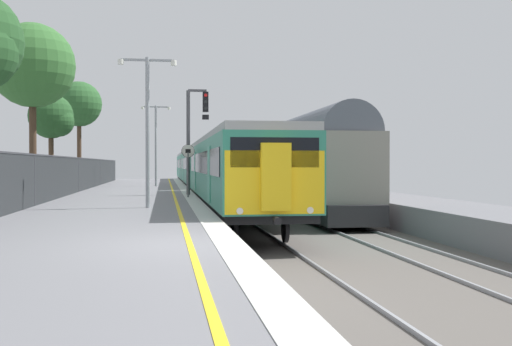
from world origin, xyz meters
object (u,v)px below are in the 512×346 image
object	(u,v)px
speed_limit_sign	(188,163)
background_tree_left	(53,118)
background_tree_centre	(80,106)
platform_lamp_mid	(147,118)
freight_train_adjacent_track	(289,162)
signal_gantry	(194,129)
background_tree_back	(34,68)
commuter_train_at_platform	(204,168)
platform_lamp_far	(156,139)

from	to	relation	value
speed_limit_sign	background_tree_left	world-z (taller)	background_tree_left
background_tree_left	background_tree_centre	size ratio (longest dim) A/B	0.74
platform_lamp_mid	background_tree_centre	size ratio (longest dim) A/B	0.65
freight_train_adjacent_track	platform_lamp_mid	size ratio (longest dim) A/B	4.90
signal_gantry	background_tree_left	bearing A→B (deg)	129.72
background_tree_back	background_tree_centre	bearing A→B (deg)	89.81
background_tree_left	background_tree_back	distance (m)	7.78
background_tree_back	commuter_train_at_platform	bearing A→B (deg)	54.01
platform_lamp_mid	background_tree_back	size ratio (longest dim) A/B	0.59
background_tree_back	freight_train_adjacent_track	bearing A→B (deg)	3.72
speed_limit_sign	platform_lamp_mid	distance (m)	7.03
platform_lamp_far	background_tree_centre	world-z (taller)	background_tree_centre
signal_gantry	platform_lamp_far	distance (m)	12.77
platform_lamp_mid	platform_lamp_far	bearing A→B (deg)	90.00
freight_train_adjacent_track	background_tree_left	xyz separation A→B (m)	(-13.88, 6.62, 2.77)
background_tree_left	background_tree_centre	bearing A→B (deg)	87.62
freight_train_adjacent_track	background_tree_back	bearing A→B (deg)	-176.28
commuter_train_at_platform	freight_train_adjacent_track	size ratio (longest dim) A/B	2.40
signal_gantry	background_tree_left	size ratio (longest dim) A/B	0.87
speed_limit_sign	background_tree_back	distance (m)	10.37
commuter_train_at_platform	platform_lamp_mid	world-z (taller)	platform_lamp_mid
commuter_train_at_platform	background_tree_back	world-z (taller)	background_tree_back
background_tree_left	background_tree_back	size ratio (longest dim) A/B	0.68
commuter_train_at_platform	speed_limit_sign	xyz separation A→B (m)	(-1.85, -18.07, 0.28)
platform_lamp_mid	speed_limit_sign	bearing A→B (deg)	76.15
signal_gantry	background_tree_centre	distance (m)	21.60
platform_lamp_mid	background_tree_back	bearing A→B (deg)	117.47
freight_train_adjacent_track	commuter_train_at_platform	bearing A→B (deg)	108.12
speed_limit_sign	background_tree_left	distance (m)	15.10
signal_gantry	background_tree_back	bearing A→B (deg)	162.08
background_tree_back	platform_lamp_far	bearing A→B (deg)	58.91
platform_lamp_far	signal_gantry	bearing A→B (deg)	-80.96
background_tree_left	platform_lamp_mid	bearing A→B (deg)	-71.52
commuter_train_at_platform	background_tree_back	size ratio (longest dim) A/B	6.99
speed_limit_sign	background_tree_centre	world-z (taller)	background_tree_centre
speed_limit_sign	background_tree_back	bearing A→B (deg)	147.15
speed_limit_sign	platform_lamp_mid	xyz separation A→B (m)	(-1.64, -6.65, 1.55)
background_tree_back	platform_lamp_mid	bearing A→B (deg)	-62.53
freight_train_adjacent_track	platform_lamp_far	distance (m)	11.92
background_tree_centre	background_tree_back	size ratio (longest dim) A/B	0.92
background_tree_centre	background_tree_back	bearing A→B (deg)	-90.19
platform_lamp_far	freight_train_adjacent_track	bearing A→B (deg)	-50.65
freight_train_adjacent_track	signal_gantry	size ratio (longest dim) A/B	4.91
freight_train_adjacent_track	background_tree_back	size ratio (longest dim) A/B	2.91
background_tree_back	speed_limit_sign	bearing A→B (deg)	-32.85
speed_limit_sign	background_tree_centre	bearing A→B (deg)	108.93
commuter_train_at_platform	background_tree_centre	xyz separation A→B (m)	(-9.47, 4.15, 4.82)
platform_lamp_far	background_tree_left	size ratio (longest dim) A/B	0.93
signal_gantry	platform_lamp_far	size ratio (longest dim) A/B	0.94
speed_limit_sign	freight_train_adjacent_track	bearing A→B (deg)	44.93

